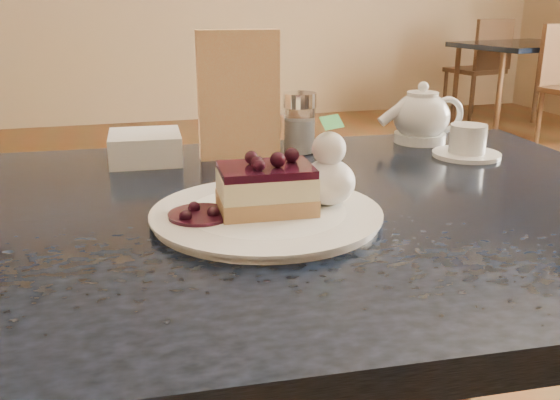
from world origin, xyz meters
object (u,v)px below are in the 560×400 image
object	(u,v)px
dessert_plate	(266,215)
bg_table_far_right	(516,124)
cheesecake_slice	(266,189)
tea_set	(429,123)
main_table	(260,260)

from	to	relation	value
dessert_plate	bg_table_far_right	xyz separation A→B (m)	(3.14, 3.69, -0.75)
dessert_plate	cheesecake_slice	world-z (taller)	cheesecake_slice
dessert_plate	bg_table_far_right	size ratio (longest dim) A/B	0.17
cheesecake_slice	tea_set	bearing A→B (deg)	41.74
cheesecake_slice	dessert_plate	bearing A→B (deg)	138.20
cheesecake_slice	bg_table_far_right	bearing A→B (deg)	52.96
main_table	tea_set	distance (m)	0.54
tea_set	bg_table_far_right	size ratio (longest dim) A/B	0.15
bg_table_far_right	cheesecake_slice	bearing A→B (deg)	-141.46
cheesecake_slice	tea_set	world-z (taller)	tea_set
cheesecake_slice	main_table	bearing A→B (deg)	90.00
cheesecake_slice	bg_table_far_right	world-z (taller)	cheesecake_slice
main_table	tea_set	size ratio (longest dim) A/B	5.16
main_table	bg_table_far_right	xyz separation A→B (m)	(3.13, 3.64, -0.65)
main_table	tea_set	bearing A→B (deg)	37.33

